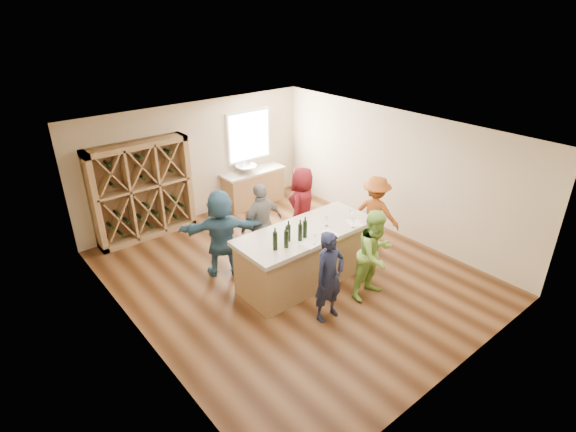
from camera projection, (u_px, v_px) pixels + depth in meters
floor at (291, 275)px, 8.91m from camera, size 6.00×7.00×0.10m
ceiling at (291, 132)px, 7.64m from camera, size 6.00×7.00×0.10m
wall_back at (196, 160)px, 10.73m from camera, size 6.00×0.10×2.80m
wall_front at (466, 299)px, 5.81m from camera, size 6.00×0.10×2.80m
wall_left at (130, 265)px, 6.53m from camera, size 0.10×7.00×2.80m
wall_right at (396, 172)px, 10.01m from camera, size 0.10×7.00×2.80m
window_frame at (249, 136)px, 11.38m from camera, size 1.30×0.06×1.30m
window_pane at (249, 136)px, 11.36m from camera, size 1.18×0.01×1.18m
wine_rack at (142, 191)px, 9.81m from camera, size 2.20×0.45×2.20m
back_counter_base at (253, 188)px, 11.72m from camera, size 1.60×0.58×0.86m
back_counter_top at (253, 172)px, 11.51m from camera, size 1.70×0.62×0.06m
sink at (246, 169)px, 11.35m from camera, size 0.54×0.54×0.19m
faucet at (242, 165)px, 11.45m from camera, size 0.02×0.02×0.30m
tasting_counter_base at (306, 257)px, 8.47m from camera, size 2.60×1.00×1.00m
tasting_counter_top at (307, 232)px, 8.23m from camera, size 2.72×1.12×0.08m
wine_bottle_a at (275, 241)px, 7.50m from camera, size 0.09×0.09×0.33m
wine_bottle_b at (286, 239)px, 7.57m from camera, size 0.10×0.10×0.32m
wine_bottle_c at (289, 233)px, 7.78m from camera, size 0.09×0.09×0.31m
wine_bottle_d at (300, 232)px, 7.79m from camera, size 0.08×0.08×0.32m
wine_bottle_e at (305, 229)px, 7.90m from camera, size 0.08×0.08×0.32m
wine_glass_a at (315, 240)px, 7.70m from camera, size 0.07×0.07×0.17m
wine_glass_b at (331, 231)px, 7.99m from camera, size 0.08×0.08×0.18m
wine_glass_c at (353, 223)px, 8.26m from camera, size 0.10×0.10×0.20m
wine_glass_d at (327, 221)px, 8.32m from camera, size 0.08×0.08×0.18m
wine_glass_e at (351, 215)px, 8.57m from camera, size 0.09×0.09×0.19m
tasting_menu_a at (309, 244)px, 7.74m from camera, size 0.25×0.32×0.00m
tasting_menu_b at (330, 233)px, 8.09m from camera, size 0.24×0.32×0.00m
tasting_menu_c at (354, 223)px, 8.48m from camera, size 0.35×0.40×0.00m
person_near_left at (329, 277)px, 7.33m from camera, size 0.59×0.44×1.61m
person_near_right at (375, 255)px, 7.89m from camera, size 0.83×0.47×1.68m
person_server at (375, 213)px, 9.46m from camera, size 0.87×1.16×1.63m
person_far_mid at (262, 224)px, 8.95m from camera, size 1.02×0.55×1.70m
person_far_right at (302, 207)px, 9.60m from camera, size 1.02×0.90×1.76m
person_far_left at (221, 233)px, 8.53m from camera, size 1.70×1.28×1.75m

